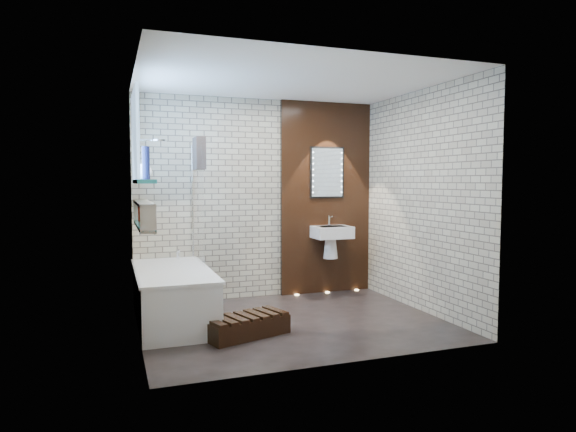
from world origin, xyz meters
name	(u,v)px	position (x,y,z in m)	size (l,w,h in m)	color
ground	(293,322)	(0.00, 0.00, 0.00)	(3.20, 3.20, 0.00)	black
room_shell	(293,203)	(0.00, 0.00, 1.30)	(3.24, 3.20, 2.60)	#9D937D
walnut_panel	(326,198)	(0.95, 1.27, 1.30)	(1.30, 0.06, 2.60)	black
clerestory_window	(137,145)	(-1.57, 0.35, 1.90)	(0.18, 1.00, 0.94)	#7FADE0
display_niche	(144,215)	(-1.53, 0.15, 1.20)	(0.14, 1.30, 0.26)	teal
bathtub	(173,295)	(-1.22, 0.45, 0.29)	(0.79, 1.74, 0.70)	white
bath_screen	(198,203)	(-0.87, 0.89, 1.28)	(0.01, 0.78, 1.40)	white
towel	(199,153)	(-0.87, 0.74, 1.85)	(0.11, 0.28, 0.37)	black
shower_head	(159,141)	(-1.30, 0.95, 2.00)	(0.18, 0.18, 0.02)	silver
washbasin	(332,237)	(0.95, 1.07, 0.79)	(0.50, 0.36, 0.58)	white
led_mirror	(327,173)	(0.95, 1.23, 1.65)	(0.50, 0.02, 0.70)	black
walnut_step	(246,327)	(-0.60, -0.30, 0.09)	(0.83, 0.37, 0.18)	black
niche_bottles	(143,216)	(-1.53, 0.24, 1.18)	(0.07, 0.98, 0.17)	maroon
sill_vases	(144,169)	(-1.50, 0.41, 1.66)	(0.17, 0.50, 0.33)	white
floor_uplights	(327,292)	(0.95, 1.20, 0.01)	(0.96, 0.06, 0.01)	#FFD899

